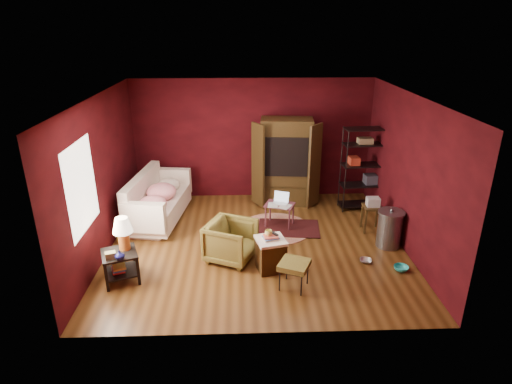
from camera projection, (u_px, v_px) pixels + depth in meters
room at (254, 176)px, 7.64m from camera, size 5.54×5.04×2.84m
sofa at (158, 204)px, 9.05m from camera, size 0.83×1.90×0.72m
armchair at (231, 239)px, 7.52m from camera, size 0.97×1.00×0.80m
pet_bowl_steel at (366, 257)px, 7.54m from camera, size 0.22×0.11×0.21m
pet_bowl_turquoise at (402, 264)px, 7.28m from camera, size 0.25×0.08×0.25m
vase at (120, 255)px, 6.64m from camera, size 0.16×0.16×0.15m
mug at (269, 232)px, 7.11m from camera, size 0.15×0.14×0.12m
side_table at (121, 244)px, 6.88m from camera, size 0.70×0.70×1.07m
sofa_cushions at (156, 201)px, 9.01m from camera, size 1.15×2.29×0.92m
hamper at (271, 254)px, 7.25m from camera, size 0.57×0.57×0.66m
footstool at (294, 266)px, 6.72m from camera, size 0.59×0.59×0.45m
rug_round at (275, 228)px, 8.80m from camera, size 1.94×1.94×0.01m
rug_oriental at (289, 228)px, 8.79m from camera, size 1.32×0.95×0.01m
laptop_desk at (280, 206)px, 8.76m from camera, size 0.68×0.59×0.71m
tv_armoire at (286, 161)px, 9.68m from camera, size 1.56×0.90×1.98m
wire_shelving at (363, 165)px, 9.39m from camera, size 0.94×0.46×1.86m
small_stand at (373, 206)px, 8.53m from camera, size 0.37×0.37×0.72m
trash_can at (390, 229)px, 7.99m from camera, size 0.50×0.50×0.77m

